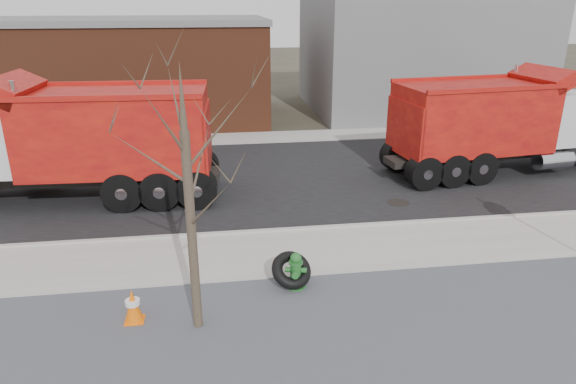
{
  "coord_description": "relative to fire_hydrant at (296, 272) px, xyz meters",
  "views": [
    {
      "loc": [
        -2.64,
        -11.41,
        6.12
      ],
      "look_at": [
        -0.88,
        1.02,
        1.4
      ],
      "focal_mm": 32.0,
      "sensor_mm": 36.0,
      "label": 1
    }
  ],
  "objects": [
    {
      "name": "ground",
      "position": [
        1.05,
        1.41,
        -0.4
      ],
      "size": [
        120.0,
        120.0,
        0.0
      ],
      "primitive_type": "plane",
      "color": "#383328",
      "rests_on": "ground"
    },
    {
      "name": "gravel_verge",
      "position": [
        1.05,
        -2.09,
        -0.39
      ],
      "size": [
        60.0,
        5.0,
        0.03
      ],
      "primitive_type": "cube",
      "color": "slate",
      "rests_on": "ground"
    },
    {
      "name": "sidewalk",
      "position": [
        1.05,
        1.66,
        -0.37
      ],
      "size": [
        60.0,
        2.5,
        0.06
      ],
      "primitive_type": "cube",
      "color": "#9E9B93",
      "rests_on": "ground"
    },
    {
      "name": "curb",
      "position": [
        1.05,
        2.96,
        -0.35
      ],
      "size": [
        60.0,
        0.15,
        0.11
      ],
      "primitive_type": "cube",
      "color": "#9E9B93",
      "rests_on": "ground"
    },
    {
      "name": "road",
      "position": [
        1.05,
        7.71,
        -0.39
      ],
      "size": [
        60.0,
        9.4,
        0.02
      ],
      "primitive_type": "cube",
      "color": "black",
      "rests_on": "ground"
    },
    {
      "name": "far_sidewalk",
      "position": [
        1.05,
        13.41,
        -0.37
      ],
      "size": [
        60.0,
        2.0,
        0.06
      ],
      "primitive_type": "cube",
      "color": "#9E9B93",
      "rests_on": "ground"
    },
    {
      "name": "building_grey",
      "position": [
        10.05,
        19.41,
        3.6
      ],
      "size": [
        12.0,
        10.0,
        8.0
      ],
      "color": "slate",
      "rests_on": "ground"
    },
    {
      "name": "building_brick",
      "position": [
        -8.95,
        18.41,
        2.25
      ],
      "size": [
        20.2,
        8.2,
        5.3
      ],
      "color": "brown",
      "rests_on": "ground"
    },
    {
      "name": "bare_tree",
      "position": [
        -2.15,
        -1.19,
        2.89
      ],
      "size": [
        3.2,
        3.2,
        5.2
      ],
      "color": "#382D23",
      "rests_on": "ground"
    },
    {
      "name": "fire_hydrant",
      "position": [
        0.0,
        0.0,
        0.0
      ],
      "size": [
        0.5,
        0.49,
        0.88
      ],
      "rotation": [
        0.0,
        0.0,
        -0.22
      ],
      "color": "#2B6E2A",
      "rests_on": "ground"
    },
    {
      "name": "truck_tire",
      "position": [
        -0.09,
        0.08,
        0.0
      ],
      "size": [
        1.14,
        1.11,
        0.78
      ],
      "color": "black",
      "rests_on": "ground"
    },
    {
      "name": "traffic_cone_near",
      "position": [
        -3.43,
        -0.84,
        -0.03
      ],
      "size": [
        0.38,
        0.38,
        0.74
      ],
      "color": "#FF6708",
      "rests_on": "ground"
    },
    {
      "name": "dump_truck_red_a",
      "position": [
        8.77,
        7.22,
        1.53
      ],
      "size": [
        9.57,
        3.63,
        3.79
      ],
      "rotation": [
        0.0,
        0.0,
        0.12
      ],
      "color": "black",
      "rests_on": "ground"
    },
    {
      "name": "dump_truck_red_b",
      "position": [
        -5.99,
        6.37,
        1.62
      ],
      "size": [
        9.6,
        3.09,
        3.98
      ],
      "rotation": [
        0.0,
        0.0,
        3.1
      ],
      "color": "black",
      "rests_on": "ground"
    }
  ]
}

